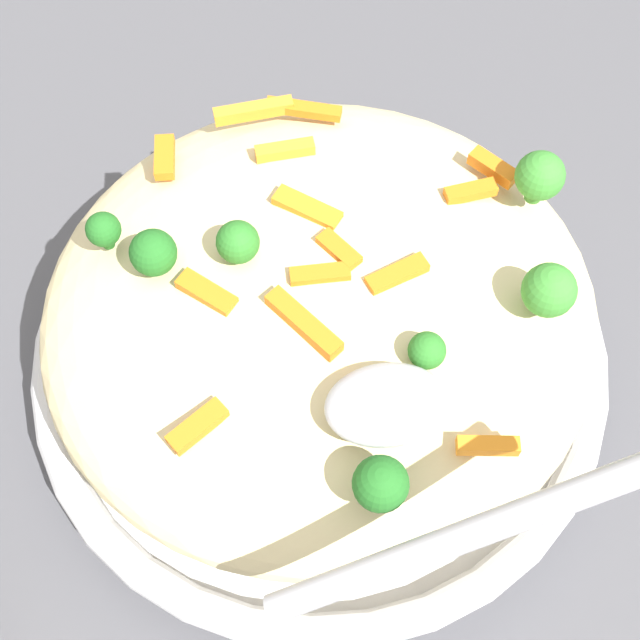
# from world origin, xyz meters

# --- Properties ---
(ground_plane) EXTENTS (2.40, 2.40, 0.00)m
(ground_plane) POSITION_xyz_m (0.00, 0.00, 0.00)
(ground_plane) COLOR #4C4C51
(serving_bowl) EXTENTS (0.33, 0.33, 0.04)m
(serving_bowl) POSITION_xyz_m (0.00, 0.00, 0.02)
(serving_bowl) COLOR silver
(serving_bowl) RESTS_ON ground_plane
(pasta_mound) EXTENTS (0.29, 0.28, 0.08)m
(pasta_mound) POSITION_xyz_m (0.00, 0.00, 0.08)
(pasta_mound) COLOR beige
(pasta_mound) RESTS_ON serving_bowl
(carrot_piece_0) EXTENTS (0.04, 0.03, 0.01)m
(carrot_piece_0) POSITION_xyz_m (0.00, 0.04, 0.11)
(carrot_piece_0) COLOR orange
(carrot_piece_0) RESTS_ON pasta_mound
(carrot_piece_1) EXTENTS (0.03, 0.01, 0.01)m
(carrot_piece_1) POSITION_xyz_m (0.09, 0.04, 0.11)
(carrot_piece_1) COLOR orange
(carrot_piece_1) RESTS_ON pasta_mound
(carrot_piece_2) EXTENTS (0.04, 0.01, 0.01)m
(carrot_piece_2) POSITION_xyz_m (-0.02, 0.11, 0.11)
(carrot_piece_2) COLOR orange
(carrot_piece_2) RESTS_ON pasta_mound
(carrot_piece_3) EXTENTS (0.03, 0.01, 0.01)m
(carrot_piece_3) POSITION_xyz_m (-0.00, -0.00, 0.12)
(carrot_piece_3) COLOR orange
(carrot_piece_3) RESTS_ON pasta_mound
(carrot_piece_4) EXTENTS (0.03, 0.01, 0.01)m
(carrot_piece_4) POSITION_xyz_m (-0.01, 0.08, 0.11)
(carrot_piece_4) COLOR orange
(carrot_piece_4) RESTS_ON pasta_mound
(carrot_piece_5) EXTENTS (0.02, 0.03, 0.01)m
(carrot_piece_5) POSITION_xyz_m (0.01, 0.01, 0.12)
(carrot_piece_5) COLOR orange
(carrot_piece_5) RESTS_ON pasta_mound
(carrot_piece_6) EXTENTS (0.03, 0.02, 0.01)m
(carrot_piece_6) POSITION_xyz_m (0.04, -0.01, 0.12)
(carrot_piece_6) COLOR orange
(carrot_piece_6) RESTS_ON pasta_mound
(carrot_piece_7) EXTENTS (0.03, 0.01, 0.01)m
(carrot_piece_7) POSITION_xyz_m (0.06, -0.10, 0.11)
(carrot_piece_7) COLOR orange
(carrot_piece_7) RESTS_ON pasta_mound
(carrot_piece_8) EXTENTS (0.04, 0.02, 0.01)m
(carrot_piece_8) POSITION_xyz_m (0.01, 0.11, 0.11)
(carrot_piece_8) COLOR orange
(carrot_piece_8) RESTS_ON pasta_mound
(carrot_piece_9) EXTENTS (0.03, 0.02, 0.01)m
(carrot_piece_9) POSITION_xyz_m (-0.07, -0.07, 0.11)
(carrot_piece_9) COLOR orange
(carrot_piece_9) RESTS_ON pasta_mound
(carrot_piece_10) EXTENTS (0.02, 0.03, 0.01)m
(carrot_piece_10) POSITION_xyz_m (0.10, 0.05, 0.11)
(carrot_piece_10) COLOR orange
(carrot_piece_10) RESTS_ON pasta_mound
(carrot_piece_11) EXTENTS (0.03, 0.03, 0.01)m
(carrot_piece_11) POSITION_xyz_m (-0.06, -0.00, 0.11)
(carrot_piece_11) COLOR orange
(carrot_piece_11) RESTS_ON pasta_mound
(carrot_piece_12) EXTENTS (0.01, 0.03, 0.01)m
(carrot_piece_12) POSITION_xyz_m (-0.07, 0.09, 0.11)
(carrot_piece_12) COLOR orange
(carrot_piece_12) RESTS_ON pasta_mound
(carrot_piece_13) EXTENTS (0.03, 0.04, 0.01)m
(carrot_piece_13) POSITION_xyz_m (-0.01, -0.03, 0.12)
(carrot_piece_13) COLOR orange
(carrot_piece_13) RESTS_ON pasta_mound
(broccoli_floret_0) EXTENTS (0.03, 0.03, 0.03)m
(broccoli_floret_0) POSITION_xyz_m (0.10, -0.03, 0.12)
(broccoli_floret_0) COLOR #377928
(broccoli_floret_0) RESTS_ON pasta_mound
(broccoli_floret_1) EXTENTS (0.02, 0.02, 0.02)m
(broccoli_floret_1) POSITION_xyz_m (-0.04, 0.02, 0.13)
(broccoli_floret_1) COLOR #296820
(broccoli_floret_1) RESTS_ON pasta_mound
(broccoli_floret_2) EXTENTS (0.02, 0.02, 0.02)m
(broccoli_floret_2) POSITION_xyz_m (0.04, -0.05, 0.12)
(broccoli_floret_2) COLOR #296820
(broccoli_floret_2) RESTS_ON pasta_mound
(broccoli_floret_3) EXTENTS (0.02, 0.02, 0.03)m
(broccoli_floret_3) POSITION_xyz_m (0.01, -0.11, 0.12)
(broccoli_floret_3) COLOR #205B1C
(broccoli_floret_3) RESTS_ON pasta_mound
(broccoli_floret_4) EXTENTS (0.03, 0.03, 0.03)m
(broccoli_floret_4) POSITION_xyz_m (0.12, 0.03, 0.13)
(broccoli_floret_4) COLOR #377928
(broccoli_floret_4) RESTS_ON pasta_mound
(broccoli_floret_5) EXTENTS (0.02, 0.02, 0.03)m
(broccoli_floret_5) POSITION_xyz_m (-0.08, 0.02, 0.12)
(broccoli_floret_5) COLOR #205B1C
(broccoli_floret_5) RESTS_ON pasta_mound
(broccoli_floret_6) EXTENTS (0.02, 0.02, 0.02)m
(broccoli_floret_6) POSITION_xyz_m (-0.10, 0.04, 0.12)
(broccoli_floret_6) COLOR #205B1C
(broccoli_floret_6) RESTS_ON pasta_mound
(serving_spoon) EXTENTS (0.15, 0.11, 0.07)m
(serving_spoon) POSITION_xyz_m (0.02, -0.10, 0.13)
(serving_spoon) COLOR #B7B7BC
(serving_spoon) RESTS_ON pasta_mound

